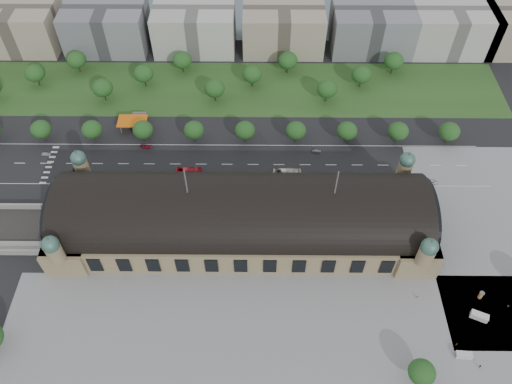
{
  "coord_description": "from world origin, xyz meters",
  "views": [
    {
      "loc": [
        6.5,
        -118.72,
        168.78
      ],
      "look_at": [
        5.55,
        9.87,
        14.0
      ],
      "focal_mm": 35.0,
      "sensor_mm": 36.0,
      "label": 1
    }
  ],
  "objects_px": {
    "parked_car_1": "(136,184)",
    "pedestrian_5": "(483,320)",
    "petrol_station": "(136,119)",
    "traffic_car_2": "(78,169)",
    "traffic_car_4": "(245,178)",
    "parked_car_0": "(85,190)",
    "traffic_car_6": "(431,182)",
    "van_south": "(463,355)",
    "pedestrian_4": "(480,367)",
    "parked_car_3": "(141,184)",
    "bus_west": "(189,171)",
    "pedestrian_1": "(457,344)",
    "parked_car_2": "(123,189)",
    "pedestrian_2": "(508,306)",
    "bus_east": "(269,179)",
    "traffic_car_1": "(46,154)",
    "traffic_car_5": "(317,151)",
    "parked_car_5": "(197,191)",
    "parked_car_4": "(176,191)",
    "advertising_column": "(481,295)",
    "traffic_car_3": "(146,147)",
    "pedestrian_0": "(417,297)",
    "parked_car_6": "(154,191)",
    "van_east": "(478,316)",
    "bus_mid": "(287,173)"
  },
  "relations": [
    {
      "from": "traffic_car_4",
      "to": "parked_car_0",
      "type": "distance_m",
      "value": 70.62
    },
    {
      "from": "petrol_station",
      "to": "traffic_car_6",
      "type": "relative_size",
      "value": 2.7
    },
    {
      "from": "traffic_car_2",
      "to": "traffic_car_4",
      "type": "distance_m",
      "value": 76.43
    },
    {
      "from": "advertising_column",
      "to": "pedestrian_5",
      "type": "xyz_separation_m",
      "value": [
        -1.51,
        -9.64,
        -0.97
      ]
    },
    {
      "from": "parked_car_1",
      "to": "bus_west",
      "type": "relative_size",
      "value": 0.41
    },
    {
      "from": "pedestrian_2",
      "to": "traffic_car_6",
      "type": "bearing_deg",
      "value": -15.04
    },
    {
      "from": "parked_car_3",
      "to": "parked_car_0",
      "type": "bearing_deg",
      "value": -107.39
    },
    {
      "from": "petrol_station",
      "to": "parked_car_2",
      "type": "height_order",
      "value": "petrol_station"
    },
    {
      "from": "parked_car_0",
      "to": "parked_car_4",
      "type": "distance_m",
      "value": 40.35
    },
    {
      "from": "bus_east",
      "to": "pedestrian_5",
      "type": "xyz_separation_m",
      "value": [
        77.0,
        -66.28,
        -0.94
      ]
    },
    {
      "from": "traffic_car_3",
      "to": "parked_car_1",
      "type": "height_order",
      "value": "traffic_car_3"
    },
    {
      "from": "parked_car_1",
      "to": "traffic_car_1",
      "type": "bearing_deg",
      "value": -148.69
    },
    {
      "from": "traffic_car_1",
      "to": "pedestrian_2",
      "type": "xyz_separation_m",
      "value": [
        191.96,
        -76.3,
        0.16
      ]
    },
    {
      "from": "traffic_car_3",
      "to": "van_east",
      "type": "xyz_separation_m",
      "value": [
        133.38,
        -85.94,
        0.55
      ]
    },
    {
      "from": "van_south",
      "to": "pedestrian_2",
      "type": "distance_m",
      "value": 28.75
    },
    {
      "from": "petrol_station",
      "to": "parked_car_2",
      "type": "bearing_deg",
      "value": -89.06
    },
    {
      "from": "pedestrian_2",
      "to": "traffic_car_5",
      "type": "bearing_deg",
      "value": 9.96
    },
    {
      "from": "parked_car_3",
      "to": "pedestrian_4",
      "type": "height_order",
      "value": "pedestrian_4"
    },
    {
      "from": "parked_car_1",
      "to": "pedestrian_5",
      "type": "height_order",
      "value": "pedestrian_5"
    },
    {
      "from": "parked_car_0",
      "to": "parked_car_3",
      "type": "bearing_deg",
      "value": 69.89
    },
    {
      "from": "parked_car_6",
      "to": "pedestrian_1",
      "type": "bearing_deg",
      "value": 25.99
    },
    {
      "from": "petrol_station",
      "to": "van_east",
      "type": "bearing_deg",
      "value": -36.19
    },
    {
      "from": "advertising_column",
      "to": "pedestrian_1",
      "type": "height_order",
      "value": "advertising_column"
    },
    {
      "from": "traffic_car_4",
      "to": "pedestrian_4",
      "type": "bearing_deg",
      "value": 36.6
    },
    {
      "from": "parked_car_3",
      "to": "pedestrian_5",
      "type": "xyz_separation_m",
      "value": [
        133.88,
        -63.86,
        0.08
      ]
    },
    {
      "from": "traffic_car_6",
      "to": "pedestrian_4",
      "type": "height_order",
      "value": "pedestrian_4"
    },
    {
      "from": "parked_car_5",
      "to": "parked_car_4",
      "type": "bearing_deg",
      "value": -120.16
    },
    {
      "from": "parked_car_0",
      "to": "bus_west",
      "type": "height_order",
      "value": "bus_west"
    },
    {
      "from": "traffic_car_3",
      "to": "advertising_column",
      "type": "xyz_separation_m",
      "value": [
        136.44,
        -77.77,
        1.06
      ]
    },
    {
      "from": "petrol_station",
      "to": "pedestrian_4",
      "type": "distance_m",
      "value": 181.99
    },
    {
      "from": "traffic_car_5",
      "to": "parked_car_5",
      "type": "distance_m",
      "value": 60.09
    },
    {
      "from": "parked_car_3",
      "to": "pedestrian_1",
      "type": "height_order",
      "value": "pedestrian_1"
    },
    {
      "from": "parked_car_2",
      "to": "advertising_column",
      "type": "relative_size",
      "value": 1.52
    },
    {
      "from": "parked_car_4",
      "to": "van_east",
      "type": "relative_size",
      "value": 0.74
    },
    {
      "from": "parked_car_1",
      "to": "pedestrian_0",
      "type": "xyz_separation_m",
      "value": [
        114.11,
        -54.84,
        0.15
      ]
    },
    {
      "from": "parked_car_6",
      "to": "pedestrian_0",
      "type": "relative_size",
      "value": 2.79
    },
    {
      "from": "bus_west",
      "to": "pedestrian_1",
      "type": "xyz_separation_m",
      "value": [
        101.05,
        -79.97,
        -0.66
      ]
    },
    {
      "from": "parked_car_1",
      "to": "pedestrian_0",
      "type": "bearing_deg",
      "value": 27.76
    },
    {
      "from": "parked_car_1",
      "to": "bus_mid",
      "type": "distance_m",
      "value": 67.84
    },
    {
      "from": "petrol_station",
      "to": "parked_car_1",
      "type": "xyz_separation_m",
      "value": [
        5.77,
        -40.28,
        -2.28
      ]
    },
    {
      "from": "parked_car_4",
      "to": "van_east",
      "type": "xyz_separation_m",
      "value": [
        115.98,
        -58.4,
        0.47
      ]
    },
    {
      "from": "parked_car_6",
      "to": "parked_car_4",
      "type": "bearing_deg",
      "value": 56.85
    },
    {
      "from": "traffic_car_5",
      "to": "parked_car_5",
      "type": "height_order",
      "value": "parked_car_5"
    },
    {
      "from": "traffic_car_6",
      "to": "pedestrian_2",
      "type": "height_order",
      "value": "pedestrian_2"
    },
    {
      "from": "van_south",
      "to": "pedestrian_0",
      "type": "xyz_separation_m",
      "value": [
        -11.21,
        22.06,
        -0.32
      ]
    },
    {
      "from": "bus_west",
      "to": "pedestrian_1",
      "type": "bearing_deg",
      "value": -128.62
    },
    {
      "from": "traffic_car_6",
      "to": "van_south",
      "type": "distance_m",
      "value": 79.43
    },
    {
      "from": "traffic_car_3",
      "to": "pedestrian_2",
      "type": "bearing_deg",
      "value": -114.06
    },
    {
      "from": "traffic_car_4",
      "to": "bus_east",
      "type": "xyz_separation_m",
      "value": [
        10.64,
        -1.55,
        1.02
      ]
    },
    {
      "from": "traffic_car_1",
      "to": "pedestrian_2",
      "type": "relative_size",
      "value": 2.44
    }
  ]
}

